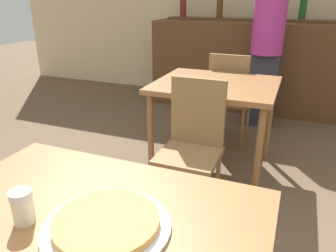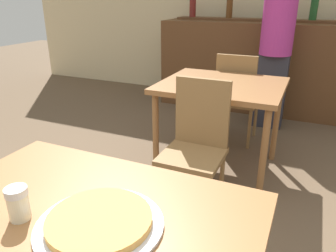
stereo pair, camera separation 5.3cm
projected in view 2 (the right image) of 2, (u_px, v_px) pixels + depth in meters
name	position (u px, v px, depth m)	size (l,w,h in m)	color
dining_table_near	(89.00, 234.00, 1.09)	(1.11, 0.70, 0.78)	brown
dining_table_far	(221.00, 94.00, 2.66)	(0.96, 0.85, 0.77)	brown
bar_counter	(262.00, 67.00, 4.21)	(2.60, 0.56, 1.12)	brown
bar_back_shelf	(267.00, 16.00, 4.10)	(2.39, 0.24, 0.34)	brown
chair_far_side_front	(197.00, 139.00, 2.22)	(0.40, 0.40, 0.91)	olive
chair_far_side_back	(236.00, 94.00, 3.22)	(0.40, 0.40, 0.91)	olive
pizza_tray	(100.00, 222.00, 0.98)	(0.39, 0.39, 0.04)	silver
cheese_shaker	(18.00, 203.00, 1.00)	(0.07, 0.07, 0.11)	beige
person_standing	(276.00, 44.00, 3.50)	(0.34, 0.34, 1.73)	#2D2D38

